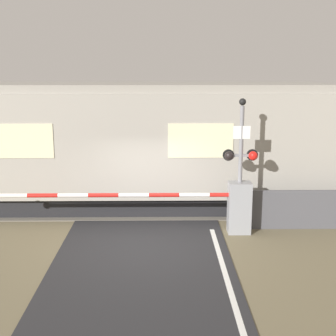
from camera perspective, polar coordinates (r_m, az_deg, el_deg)
ground_plane at (r=11.96m, az=-2.92°, el=-9.26°), size 80.00×80.00×0.00m
track_bed at (r=15.15m, az=-2.45°, el=-4.43°), size 36.00×3.20×0.13m
train at (r=15.21m, az=-15.79°, el=2.77°), size 18.30×3.12×3.88m
crossing_barrier at (r=12.56m, az=6.15°, el=-4.56°), size 6.82×0.44×1.40m
signal_post at (r=12.37m, az=8.86°, el=1.20°), size 0.93×0.26×3.59m
roadside_fence at (r=13.44m, az=17.19°, el=-4.86°), size 3.36×0.06×1.10m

